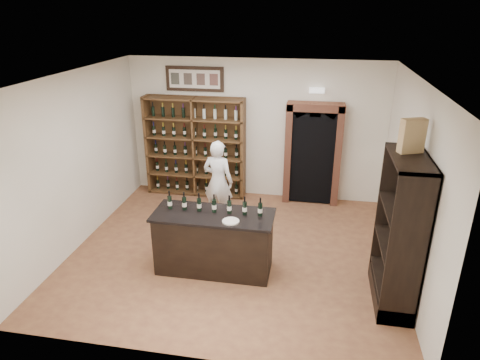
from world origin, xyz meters
name	(u,v)px	position (x,y,z in m)	size (l,w,h in m)	color
floor	(234,251)	(0.00, 0.00, 0.00)	(5.50, 5.50, 0.00)	#94613B
ceiling	(233,77)	(0.00, 0.00, 3.00)	(5.50, 5.50, 0.00)	white
wall_back	(255,130)	(0.00, 2.50, 1.50)	(5.50, 0.04, 3.00)	white
wall_left	(77,161)	(-2.75, 0.00, 1.50)	(0.04, 5.00, 3.00)	white
wall_right	(411,182)	(2.75, 0.00, 1.50)	(0.04, 5.00, 3.00)	white
wine_shelf	(196,147)	(-1.30, 2.33, 1.10)	(2.20, 0.38, 2.20)	brown
framed_picture	(195,79)	(-1.30, 2.47, 2.55)	(1.25, 0.04, 0.52)	black
arched_doorway	(313,151)	(1.25, 2.33, 1.14)	(1.17, 0.35, 2.17)	black
emergency_light	(317,90)	(1.25, 2.42, 2.40)	(0.30, 0.10, 0.10)	white
tasting_counter	(214,242)	(-0.20, -0.60, 0.49)	(1.88, 0.78, 1.00)	black
counter_bottle_0	(170,202)	(-0.92, -0.53, 1.11)	(0.07, 0.07, 0.30)	black
counter_bottle_1	(184,203)	(-0.68, -0.53, 1.11)	(0.07, 0.07, 0.30)	black
counter_bottle_2	(199,205)	(-0.44, -0.53, 1.11)	(0.07, 0.07, 0.30)	black
counter_bottle_3	(214,206)	(-0.20, -0.53, 1.11)	(0.07, 0.07, 0.30)	black
counter_bottle_4	(229,207)	(0.04, -0.53, 1.11)	(0.07, 0.07, 0.30)	black
counter_bottle_5	(245,208)	(0.28, -0.53, 1.11)	(0.07, 0.07, 0.30)	black
counter_bottle_6	(260,209)	(0.52, -0.53, 1.11)	(0.07, 0.07, 0.30)	black
side_cabinet	(398,255)	(2.52, -0.90, 0.75)	(0.48, 1.20, 2.20)	black
shopkeeper	(218,181)	(-0.52, 1.11, 0.82)	(0.60, 0.39, 1.65)	white
plate	(231,221)	(0.12, -0.81, 1.01)	(0.25, 0.25, 0.02)	silver
wine_crate	(412,136)	(2.50, -0.72, 2.43)	(0.32, 0.13, 0.45)	tan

